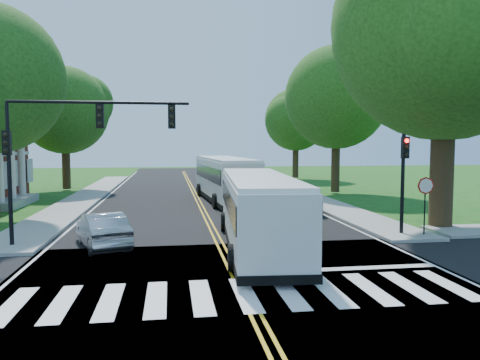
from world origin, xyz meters
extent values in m
plane|color=#124A13|center=(0.00, 0.00, 0.00)|extent=(140.00, 140.00, 0.00)
cube|color=black|center=(0.00, 18.00, 0.01)|extent=(14.00, 96.00, 0.01)
cube|color=black|center=(0.00, 0.00, 0.01)|extent=(60.00, 12.00, 0.01)
cube|color=gold|center=(0.00, 22.00, 0.01)|extent=(0.36, 70.00, 0.01)
cube|color=silver|center=(-6.80, 22.00, 0.01)|extent=(0.12, 70.00, 0.01)
cube|color=silver|center=(6.80, 22.00, 0.01)|extent=(0.12, 70.00, 0.01)
cube|color=silver|center=(0.00, -0.50, 0.02)|extent=(12.60, 3.00, 0.01)
cube|color=silver|center=(3.50, 1.60, 0.02)|extent=(6.60, 0.40, 0.01)
cube|color=gray|center=(-8.30, 25.00, 0.07)|extent=(2.60, 40.00, 0.15)
cube|color=gray|center=(8.30, 25.00, 0.07)|extent=(2.60, 40.00, 0.15)
cylinder|color=#2E2312|center=(11.00, 8.00, 3.15)|extent=(1.10, 1.10, 6.00)
sphere|color=#387723|center=(11.00, 8.00, 9.66)|extent=(10.80, 10.80, 10.80)
cylinder|color=#2E2312|center=(-11.00, 30.00, 2.35)|extent=(0.70, 0.70, 4.40)
sphere|color=#387723|center=(-11.00, 30.00, 7.02)|extent=(7.60, 7.60, 7.60)
cylinder|color=#2E2312|center=(11.50, 24.00, 2.65)|extent=(0.70, 0.70, 5.00)
sphere|color=#387723|center=(11.50, 24.00, 7.88)|extent=(8.40, 8.40, 8.40)
cylinder|color=#2E2312|center=(12.50, 40.00, 2.35)|extent=(0.70, 0.70, 4.40)
sphere|color=#387723|center=(12.50, 40.00, 6.89)|extent=(7.20, 7.20, 7.20)
cube|color=silver|center=(-12.40, 20.00, 4.40)|extent=(1.40, 6.00, 0.45)
cube|color=gray|center=(-12.40, 20.00, 0.25)|extent=(1.80, 6.00, 0.50)
cylinder|color=silver|center=(-12.40, 20.00, 2.10)|extent=(0.50, 0.50, 4.20)
cylinder|color=silver|center=(-12.40, 22.20, 2.10)|extent=(0.50, 0.50, 4.20)
cylinder|color=black|center=(-8.20, 6.50, 2.45)|extent=(0.16, 0.16, 4.60)
cube|color=black|center=(-8.20, 6.35, 4.15)|extent=(0.30, 0.22, 0.95)
sphere|color=black|center=(-8.20, 6.21, 4.45)|extent=(0.18, 0.18, 0.18)
cylinder|color=black|center=(-4.70, 6.50, 5.75)|extent=(7.00, 0.12, 0.12)
cube|color=black|center=(-4.70, 6.35, 5.20)|extent=(0.30, 0.22, 0.95)
cube|color=black|center=(-1.90, 6.35, 5.20)|extent=(0.30, 0.22, 0.95)
cylinder|color=black|center=(8.20, 6.50, 2.35)|extent=(0.16, 0.16, 4.40)
cube|color=black|center=(8.20, 6.35, 3.95)|extent=(0.30, 0.22, 0.95)
sphere|color=#FF0A05|center=(8.20, 6.21, 4.25)|extent=(0.18, 0.18, 0.18)
cylinder|color=black|center=(9.00, 6.00, 1.25)|extent=(0.06, 0.06, 2.20)
cylinder|color=#A50A07|center=(9.00, 5.97, 2.30)|extent=(0.76, 0.04, 0.76)
cube|color=silver|center=(1.43, 5.11, 1.45)|extent=(3.20, 11.08, 2.55)
cube|color=black|center=(1.43, 5.11, 1.91)|extent=(3.21, 10.33, 0.88)
cube|color=black|center=(1.85, 10.61, 1.77)|extent=(2.27, 0.27, 1.48)
cube|color=orange|center=(1.85, 10.61, 2.61)|extent=(1.58, 0.22, 0.30)
cube|color=black|center=(1.43, 5.11, 0.32)|extent=(3.26, 11.19, 0.28)
cube|color=silver|center=(1.43, 5.11, 2.77)|extent=(3.13, 10.75, 0.20)
cylinder|color=black|center=(2.91, 8.62, 0.46)|extent=(0.36, 0.91, 0.89)
cylinder|color=black|center=(0.50, 8.81, 0.46)|extent=(0.36, 0.91, 0.89)
cylinder|color=black|center=(2.37, 1.69, 0.46)|extent=(0.36, 0.91, 0.89)
cylinder|color=black|center=(-0.03, 1.88, 0.46)|extent=(0.36, 0.91, 0.89)
cube|color=silver|center=(1.88, 20.15, 1.57)|extent=(3.40, 12.02, 2.77)
cube|color=black|center=(1.88, 20.15, 2.07)|extent=(3.41, 11.20, 0.96)
cube|color=black|center=(1.46, 26.12, 1.92)|extent=(2.46, 0.27, 1.61)
cube|color=orange|center=(1.46, 26.12, 2.83)|extent=(1.71, 0.22, 0.32)
cube|color=black|center=(1.88, 20.15, 0.34)|extent=(3.45, 12.12, 0.30)
cube|color=silver|center=(1.88, 20.15, 3.01)|extent=(3.32, 11.66, 0.22)
cylinder|color=black|center=(2.91, 24.16, 0.49)|extent=(0.39, 0.99, 0.97)
cylinder|color=black|center=(0.30, 23.97, 0.49)|extent=(0.39, 0.99, 0.97)
cylinder|color=black|center=(3.44, 16.63, 0.49)|extent=(0.39, 0.99, 0.97)
cylinder|color=black|center=(0.83, 16.45, 0.49)|extent=(0.39, 0.99, 0.97)
imported|color=#A6A8AD|center=(-4.66, 6.05, 0.71)|extent=(2.73, 4.49, 1.40)
imported|color=silver|center=(5.77, 14.64, 0.74)|extent=(3.43, 5.63, 1.46)
imported|color=black|center=(5.70, 18.54, 0.64)|extent=(1.77, 4.35, 1.26)
camera|label=1|loc=(-2.00, -12.82, 4.13)|focal=35.00mm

